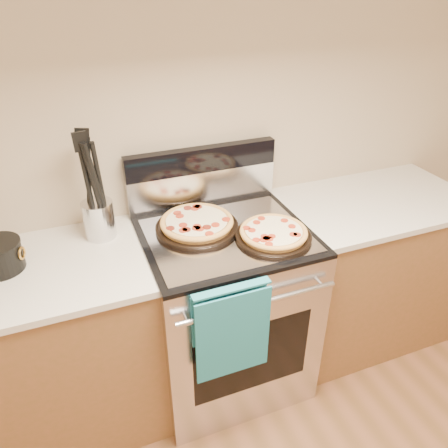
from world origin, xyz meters
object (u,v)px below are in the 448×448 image
object	(u,v)px
pepperoni_pizza_front	(273,234)
utensil_crock	(99,219)
range_body	(225,310)
pepperoni_pizza_back	(197,224)

from	to	relation	value
pepperoni_pizza_front	utensil_crock	xyz separation A→B (m)	(-0.71, 0.32, 0.05)
pepperoni_pizza_front	utensil_crock	world-z (taller)	utensil_crock
utensil_crock	pepperoni_pizza_front	bearing A→B (deg)	-24.56
range_body	pepperoni_pizza_front	xyz separation A→B (m)	(0.18, -0.13, 0.50)
range_body	pepperoni_pizza_back	bearing A→B (deg)	147.88
range_body	pepperoni_pizza_back	world-z (taller)	pepperoni_pizza_back
range_body	utensil_crock	bearing A→B (deg)	159.86
pepperoni_pizza_front	utensil_crock	bearing A→B (deg)	155.44
pepperoni_pizza_back	utensil_crock	size ratio (longest dim) A/B	2.19
range_body	pepperoni_pizza_back	xyz separation A→B (m)	(-0.11, 0.07, 0.50)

